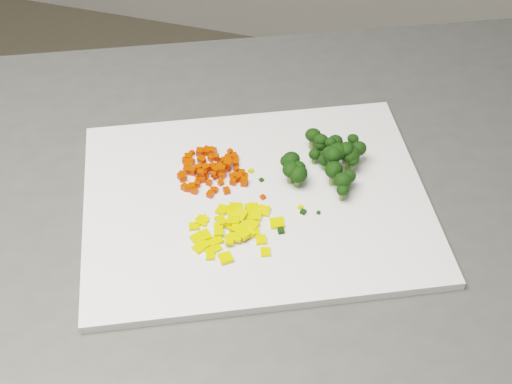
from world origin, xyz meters
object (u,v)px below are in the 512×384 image
(broccoli_pile, at_px, (330,157))
(carrot_pile, at_px, (214,165))
(cutting_board, at_px, (256,201))
(pepper_pile, at_px, (234,224))

(broccoli_pile, bearing_deg, carrot_pile, -163.03)
(carrot_pile, distance_m, broccoli_pile, 0.15)
(cutting_board, relative_size, broccoli_pile, 3.75)
(carrot_pile, bearing_deg, broccoli_pile, 16.97)
(carrot_pile, height_order, pepper_pile, carrot_pile)
(carrot_pile, distance_m, pepper_pile, 0.10)
(cutting_board, height_order, broccoli_pile, broccoli_pile)
(cutting_board, height_order, carrot_pile, carrot_pile)
(cutting_board, xyz_separation_m, broccoli_pile, (0.08, 0.07, 0.03))
(cutting_board, xyz_separation_m, carrot_pile, (-0.06, 0.03, 0.02))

